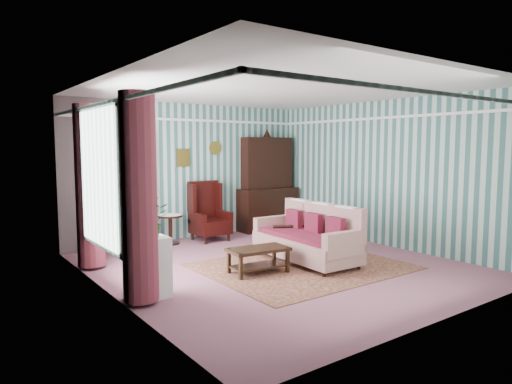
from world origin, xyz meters
TOP-DOWN VIEW (x-y plane):
  - floor at (0.00, 0.00)m, footprint 6.00×6.00m
  - room_shell at (-0.62, 0.18)m, footprint 5.53×6.02m
  - bookcase at (-1.35, 2.84)m, footprint 0.80×0.28m
  - dresser_hutch at (1.90, 2.72)m, footprint 1.50×0.56m
  - wingback_left at (-1.60, 2.45)m, footprint 0.76×0.80m
  - wingback_right at (0.15, 2.45)m, footprint 0.76×0.80m
  - seated_woman at (-1.60, 2.45)m, footprint 0.44×0.40m
  - round_side_table at (-0.70, 2.60)m, footprint 0.50×0.50m
  - nest_table at (2.47, 0.90)m, footprint 0.45×0.38m
  - plant_stand at (-2.40, -0.30)m, footprint 0.55×0.35m
  - rug at (0.30, -0.30)m, footprint 3.20×2.60m
  - sofa at (0.56, -0.08)m, footprint 1.03×2.05m
  - floral_armchair at (0.81, 0.74)m, footprint 1.10×1.08m
  - coffee_table at (-0.53, -0.20)m, footprint 0.99×0.60m
  - potted_plant_a at (-2.39, -0.42)m, footprint 0.44×0.38m
  - potted_plant_b at (-2.31, -0.19)m, footprint 0.35×0.32m
  - potted_plant_c at (-2.53, -0.27)m, footprint 0.25×0.25m

SIDE VIEW (x-z plane):
  - floor at x=0.00m, z-range 0.00..0.00m
  - rug at x=0.30m, z-range 0.00..0.01m
  - coffee_table at x=-0.53m, z-range 0.00..0.41m
  - nest_table at x=2.47m, z-range 0.00..0.54m
  - round_side_table at x=-0.70m, z-range 0.00..0.60m
  - plant_stand at x=-2.40m, z-range 0.00..0.80m
  - floral_armchair at x=0.81m, z-range 0.00..0.92m
  - sofa at x=0.56m, z-range 0.00..1.13m
  - seated_woman at x=-1.60m, z-range 0.00..1.18m
  - wingback_left at x=-1.60m, z-range 0.00..1.25m
  - wingback_right at x=0.15m, z-range 0.00..1.25m
  - potted_plant_c at x=-2.53m, z-range 0.80..1.15m
  - potted_plant_a at x=-2.39m, z-range 0.80..1.27m
  - potted_plant_b at x=-2.31m, z-range 0.80..1.32m
  - bookcase at x=-1.35m, z-range 0.00..2.24m
  - dresser_hutch at x=1.90m, z-range 0.00..2.36m
  - room_shell at x=-0.62m, z-range 0.55..3.46m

